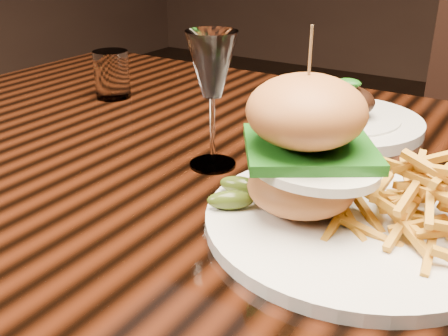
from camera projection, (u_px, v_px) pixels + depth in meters
The scene contains 5 objects.
dining_table at pixel (303, 224), 0.73m from camera, with size 1.60×0.90×0.75m.
burger_plate at pixel (352, 181), 0.55m from camera, with size 0.32×0.32×0.21m.
wine_glass at pixel (212, 70), 0.67m from camera, with size 0.07×0.07×0.18m.
water_tumbler at pixel (112, 75), 1.00m from camera, with size 0.07×0.07×0.09m, color white.
far_dish at pixel (342, 118), 0.85m from camera, with size 0.26×0.26×0.09m.
Camera 1 is at (0.25, -0.59, 1.05)m, focal length 42.00 mm.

